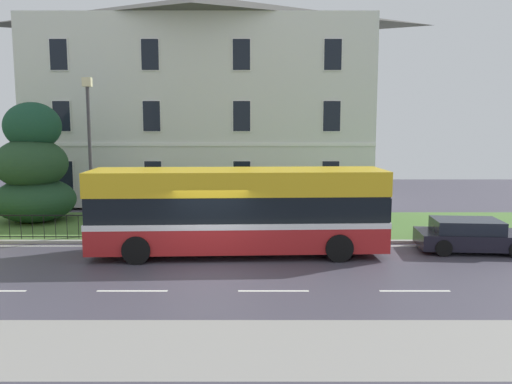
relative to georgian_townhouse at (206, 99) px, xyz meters
The scene contains 7 objects.
ground_plane 16.19m from the georgian_townhouse, 83.55° to the right, with size 60.00×56.00×0.18m.
georgian_townhouse is the anchor object (origin of this frame).
iron_verge_railing 13.03m from the georgian_townhouse, 90.00° to the right, with size 16.19×0.04×0.97m.
evergreen_tree 11.38m from the georgian_townhouse, 132.67° to the right, with size 3.73×3.73×5.64m.
single_decker_bus 14.72m from the georgian_townhouse, 79.49° to the right, with size 10.57×3.05×3.08m.
parked_hatchback_00 18.26m from the georgian_townhouse, 50.11° to the right, with size 4.09×2.20×1.20m.
street_lamp_post 11.96m from the georgian_townhouse, 107.53° to the right, with size 0.36×0.24×6.40m.
Camera 1 is at (1.50, -15.92, 4.68)m, focal length 36.31 mm.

